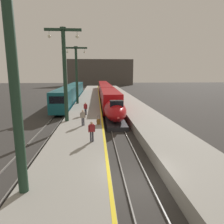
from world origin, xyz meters
TOP-DOWN VIEW (x-y plane):
  - ground_plane at (0.00, 0.00)m, footprint 260.00×260.00m
  - platform_left at (-4.05, 24.75)m, footprint 4.80×110.00m
  - platform_right at (4.05, 24.75)m, footprint 4.80×110.00m
  - platform_left_safety_stripe at (-1.77, 24.75)m, footprint 0.20×107.80m
  - rail_main_left at (-0.75, 27.50)m, footprint 0.08×110.00m
  - rail_main_right at (0.75, 27.50)m, footprint 0.08×110.00m
  - rail_secondary_left at (-8.85, 27.50)m, footprint 0.08×110.00m
  - rail_secondary_right at (-7.35, 27.50)m, footprint 0.08×110.00m
  - highspeed_train_main at (0.00, 38.89)m, footprint 2.92×57.71m
  - regional_train_adjacent at (-8.10, 36.68)m, footprint 2.85×36.60m
  - station_column_near at (-5.90, -1.91)m, footprint 4.00×0.68m
  - station_column_mid at (-5.90, 12.52)m, footprint 4.00×0.68m
  - station_column_far at (-5.90, 26.41)m, footprint 4.00×0.68m
  - passenger_near_edge at (-3.87, 10.24)m, footprint 0.56×0.30m
  - passenger_mid_platform at (-2.82, 4.94)m, footprint 0.55×0.32m
  - passenger_far_waiting at (-3.88, 15.83)m, footprint 0.50×0.39m
  - rolling_suitcase at (-2.19, 10.57)m, footprint 0.40×0.22m
  - terminus_back_wall at (0.00, 102.00)m, footprint 36.00×2.00m

SIDE VIEW (x-z plane):
  - ground_plane at x=0.00m, z-range 0.00..0.00m
  - rail_main_left at x=-0.75m, z-range 0.00..0.12m
  - rail_main_right at x=0.75m, z-range 0.00..0.12m
  - rail_secondary_left at x=-8.85m, z-range 0.00..0.12m
  - rail_secondary_right at x=-7.35m, z-range 0.00..0.12m
  - platform_left at x=-4.05m, z-range 0.00..1.05m
  - platform_right at x=4.05m, z-range 0.00..1.05m
  - platform_left_safety_stripe at x=-1.77m, z-range 1.05..1.06m
  - rolling_suitcase at x=-2.19m, z-range 0.86..1.85m
  - highspeed_train_main at x=0.00m, z-range 0.15..3.75m
  - passenger_near_edge at x=-3.87m, z-range 1.19..2.88m
  - passenger_mid_platform at x=-2.82m, z-range 1.19..2.88m
  - passenger_far_waiting at x=-3.88m, z-range 1.19..2.88m
  - regional_train_adjacent at x=-8.10m, z-range 0.23..4.03m
  - terminus_back_wall at x=0.00m, z-range 0.00..14.00m
  - station_column_far at x=-5.90m, z-range 2.01..12.16m
  - station_column_mid at x=-5.90m, z-range 2.02..12.42m
  - station_column_near at x=-5.90m, z-range 2.02..12.52m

